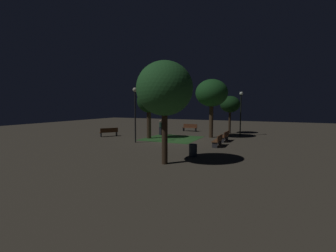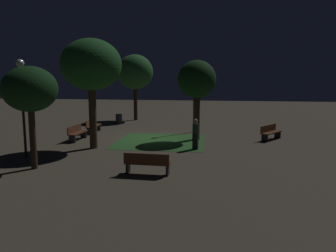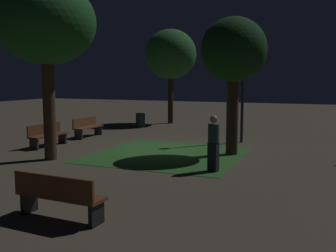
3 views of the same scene
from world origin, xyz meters
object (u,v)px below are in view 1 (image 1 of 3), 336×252
(bench_front_right, at_px, (225,136))
(bench_path_side, at_px, (190,127))
(trash_bin, at_px, (193,150))
(bench_by_lamp, at_px, (109,132))
(lamp_post_near_wall, at_px, (241,106))
(pedestrian, at_px, (161,127))
(bench_near_trees, at_px, (218,140))
(lamp_post_path_center, at_px, (135,106))
(tree_back_right, at_px, (230,105))
(tree_near_wall, at_px, (165,89))
(tree_right_canopy, at_px, (212,93))
(tree_left_canopy, at_px, (149,102))

(bench_front_right, bearing_deg, bench_path_side, 40.81)
(trash_bin, bearing_deg, bench_by_lamp, 64.21)
(lamp_post_near_wall, height_order, pedestrian, lamp_post_near_wall)
(pedestrian, bearing_deg, bench_near_trees, -121.15)
(bench_by_lamp, distance_m, lamp_post_path_center, 5.77)
(bench_by_lamp, bearing_deg, tree_back_right, -54.12)
(tree_near_wall, distance_m, lamp_post_near_wall, 13.85)
(bench_path_side, height_order, tree_near_wall, tree_near_wall)
(tree_right_canopy, xyz_separation_m, lamp_post_path_center, (-5.82, 5.06, -1.18))
(bench_near_trees, relative_size, lamp_post_near_wall, 0.40)
(tree_left_canopy, xyz_separation_m, lamp_post_path_center, (-2.74, -0.22, -0.35))
(bench_near_trees, relative_size, tree_near_wall, 0.33)
(bench_near_trees, xyz_separation_m, tree_right_canopy, (4.68, 1.74, 3.85))
(tree_right_canopy, relative_size, trash_bin, 7.49)
(lamp_post_near_wall, bearing_deg, pedestrian, 109.52)
(bench_path_side, relative_size, tree_right_canopy, 0.32)
(tree_left_canopy, distance_m, trash_bin, 9.13)
(tree_right_canopy, bearing_deg, trash_bin, -172.89)
(pedestrian, bearing_deg, tree_right_canopy, -85.94)
(bench_near_trees, xyz_separation_m, tree_near_wall, (-6.57, 1.43, 3.55))
(bench_front_right, xyz_separation_m, bench_path_side, (6.36, 5.49, 0.00))
(bench_path_side, xyz_separation_m, tree_right_canopy, (-4.41, -3.75, 3.85))
(lamp_post_path_center, relative_size, pedestrian, 2.89)
(tree_right_canopy, distance_m, lamp_post_path_center, 7.80)
(tree_near_wall, bearing_deg, tree_left_canopy, 34.35)
(bench_path_side, xyz_separation_m, tree_near_wall, (-15.67, -4.06, 3.55))
(tree_near_wall, relative_size, tree_left_canopy, 1.17)
(bench_by_lamp, relative_size, tree_left_canopy, 0.37)
(lamp_post_near_wall, bearing_deg, bench_front_right, 170.49)
(bench_path_side, xyz_separation_m, tree_back_right, (-0.26, -4.83, 2.78))
(tree_near_wall, height_order, tree_left_canopy, tree_near_wall)
(bench_front_right, distance_m, bench_by_lamp, 11.53)
(tree_right_canopy, distance_m, lamp_post_near_wall, 3.65)
(bench_path_side, bearing_deg, trash_bin, -159.86)
(trash_bin, bearing_deg, lamp_post_path_center, 64.03)
(tree_left_canopy, height_order, lamp_post_near_wall, tree_left_canopy)
(bench_near_trees, height_order, bench_path_side, same)
(bench_near_trees, bearing_deg, bench_path_side, 31.13)
(lamp_post_near_wall, xyz_separation_m, trash_bin, (-11.22, 1.37, -2.72))
(bench_path_side, xyz_separation_m, tree_left_canopy, (-7.50, 1.52, 3.02))
(bench_front_right, xyz_separation_m, pedestrian, (1.57, 7.11, 0.37))
(bench_front_right, relative_size, bench_by_lamp, 1.05)
(bench_near_trees, xyz_separation_m, bench_by_lamp, (1.07, 11.41, 0.00))
(tree_right_canopy, distance_m, tree_back_right, 4.42)
(bench_by_lamp, relative_size, pedestrian, 1.08)
(tree_right_canopy, distance_m, pedestrian, 6.41)
(bench_path_side, height_order, tree_back_right, tree_back_right)
(bench_front_right, bearing_deg, tree_near_wall, 171.24)
(tree_right_canopy, bearing_deg, tree_back_right, -14.52)
(bench_front_right, bearing_deg, tree_left_canopy, 99.20)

